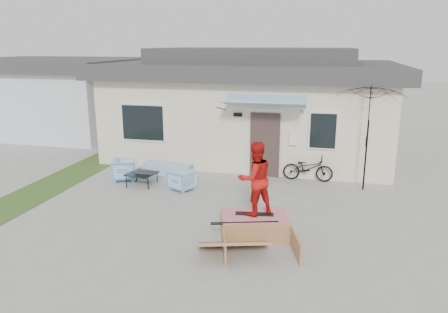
% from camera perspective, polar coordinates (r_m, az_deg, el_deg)
% --- Properties ---
extents(ground, '(90.00, 90.00, 0.00)m').
position_cam_1_polar(ground, '(10.35, -4.05, -9.35)').
color(ground, gray).
rests_on(ground, ground).
extents(grass_strip, '(1.40, 8.00, 0.01)m').
position_cam_1_polar(grass_strip, '(14.31, -21.75, -3.49)').
color(grass_strip, '#2F4E1E').
rests_on(grass_strip, ground).
extents(house, '(10.80, 8.49, 4.10)m').
position_cam_1_polar(house, '(17.39, 3.94, 7.14)').
color(house, beige).
rests_on(house, ground).
extents(neighbor_house, '(8.60, 7.60, 3.50)m').
position_cam_1_polar(neighbor_house, '(23.40, -21.59, 7.71)').
color(neighbor_house, silver).
rests_on(neighbor_house, ground).
extents(loveseat, '(1.64, 0.54, 0.63)m').
position_cam_1_polar(loveseat, '(14.43, -7.47, -1.11)').
color(loveseat, teal).
rests_on(loveseat, ground).
extents(armchair_left, '(0.89, 0.92, 0.75)m').
position_cam_1_polar(armchair_left, '(14.06, -12.95, -1.54)').
color(armchair_left, teal).
rests_on(armchair_left, ground).
extents(armchair_right, '(0.82, 0.84, 0.66)m').
position_cam_1_polar(armchair_right, '(12.85, -5.59, -2.96)').
color(armchair_right, teal).
rests_on(armchair_right, ground).
extents(coffee_table, '(0.92, 0.92, 0.39)m').
position_cam_1_polar(coffee_table, '(13.47, -10.77, -2.93)').
color(coffee_table, black).
rests_on(coffee_table, ground).
extents(bicycle, '(1.57, 0.56, 1.00)m').
position_cam_1_polar(bicycle, '(13.84, 11.03, -1.16)').
color(bicycle, black).
rests_on(bicycle, ground).
extents(patio_umbrella, '(2.10, 1.96, 2.20)m').
position_cam_1_polar(patio_umbrella, '(13.11, 18.44, 3.09)').
color(patio_umbrella, black).
rests_on(patio_umbrella, ground).
extents(skate_ramp, '(1.96, 2.29, 0.49)m').
position_cam_1_polar(skate_ramp, '(9.86, 4.05, -9.07)').
color(skate_ramp, '#956841').
rests_on(skate_ramp, ground).
extents(skateboard, '(0.88, 0.32, 0.05)m').
position_cam_1_polar(skateboard, '(9.80, 4.04, -7.50)').
color(skateboard, black).
rests_on(skateboard, skate_ramp).
extents(skater, '(1.02, 0.99, 1.66)m').
position_cam_1_polar(skater, '(9.51, 4.14, -2.72)').
color(skater, '#B51310').
rests_on(skater, skateboard).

